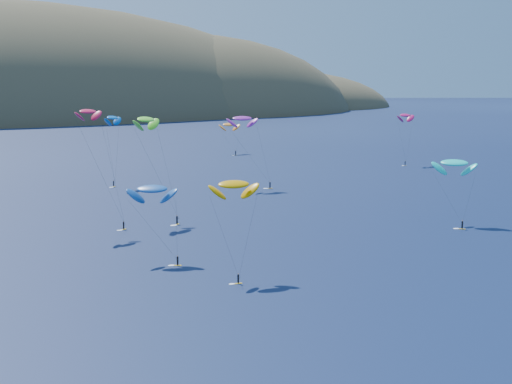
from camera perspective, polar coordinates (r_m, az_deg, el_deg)
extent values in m
ellipsoid|color=#3D3526|center=(643.55, -5.49, 5.56)|extent=(320.00, 220.00, 156.00)
ellipsoid|color=#3D3526|center=(732.02, 2.06, 6.40)|extent=(240.00, 180.00, 84.00)
cube|color=yellow|center=(118.46, -1.43, -7.33)|extent=(1.34, 0.61, 0.07)
cylinder|color=black|center=(118.23, -1.43, -6.95)|extent=(0.30, 0.30, 1.38)
sphere|color=#8C6047|center=(118.00, -1.43, -6.58)|extent=(0.23, 0.23, 0.23)
ellipsoid|color=#D69500|center=(121.52, -1.80, 0.62)|extent=(8.95, 5.41, 4.67)
cube|color=yellow|center=(164.51, -6.34, -2.59)|extent=(1.57, 1.28, 0.09)
cylinder|color=black|center=(164.31, -6.34, -2.25)|extent=(0.37, 0.37, 1.70)
sphere|color=#8C6047|center=(164.11, -6.35, -1.91)|extent=(0.28, 0.28, 0.28)
ellipsoid|color=#60E32B|center=(170.20, -8.81, 5.77)|extent=(9.41, 8.24, 4.83)
cube|color=yellow|center=(221.78, -11.31, 0.42)|extent=(1.40, 1.35, 0.08)
cylinder|color=black|center=(221.63, -11.32, 0.66)|extent=(0.35, 0.35, 1.61)
sphere|color=#8C6047|center=(221.49, -11.33, 0.90)|extent=(0.27, 0.27, 0.27)
ellipsoid|color=#0053B0|center=(223.96, -11.41, 5.85)|extent=(8.34, 8.11, 4.43)
cube|color=yellow|center=(165.14, 16.16, -2.87)|extent=(1.34, 1.40, 0.08)
cylinder|color=black|center=(164.94, 16.17, -2.55)|extent=(0.35, 0.35, 1.61)
sphere|color=#8C6047|center=(164.76, 16.19, -2.23)|extent=(0.27, 0.27, 0.27)
ellipsoid|color=#0ECDC0|center=(171.38, 15.58, 2.27)|extent=(9.85, 10.14, 5.39)
cube|color=yellow|center=(214.47, 1.12, 0.30)|extent=(1.65, 0.82, 0.09)
cylinder|color=black|center=(214.32, 1.12, 0.56)|extent=(0.37, 0.37, 1.69)
sphere|color=#8C6047|center=(214.17, 1.13, 0.82)|extent=(0.28, 0.28, 0.28)
ellipsoid|color=purple|center=(216.45, -1.11, 5.91)|extent=(9.88, 6.29, 5.10)
cube|color=yellow|center=(273.70, 11.84, 2.09)|extent=(1.39, 0.61, 0.07)
cylinder|color=black|center=(273.60, 11.84, 2.27)|extent=(0.31, 0.31, 1.43)
sphere|color=#8C6047|center=(273.50, 11.85, 2.44)|extent=(0.24, 0.24, 0.24)
ellipsoid|color=#B4125B|center=(278.66, 11.87, 6.03)|extent=(9.01, 5.33, 4.72)
cube|color=yellow|center=(160.97, -10.54, -2.96)|extent=(1.47, 0.99, 0.08)
cylinder|color=black|center=(160.78, -10.55, -2.65)|extent=(0.33, 0.33, 1.53)
sphere|color=#8C6047|center=(160.60, -10.56, -2.34)|extent=(0.26, 0.26, 0.26)
ellipsoid|color=#C9153E|center=(161.92, -13.30, 6.30)|extent=(7.51, 5.80, 3.80)
cube|color=yellow|center=(129.92, -6.28, -5.86)|extent=(1.42, 0.95, 0.08)
cylinder|color=black|center=(129.69, -6.29, -5.49)|extent=(0.32, 0.32, 1.47)
sphere|color=#8C6047|center=(129.47, -6.30, -5.13)|extent=(0.25, 0.25, 0.25)
ellipsoid|color=#144691|center=(133.52, -8.32, 0.25)|extent=(9.74, 7.48, 4.93)
cube|color=yellow|center=(301.69, -1.64, 2.96)|extent=(1.63, 0.63, 0.09)
cylinder|color=black|center=(301.58, -1.64, 3.15)|extent=(0.37, 0.37, 1.70)
sphere|color=#8C6047|center=(301.48, -1.64, 3.34)|extent=(0.29, 0.29, 0.29)
ellipsoid|color=orange|center=(309.42, -2.14, 5.42)|extent=(9.57, 5.21, 5.12)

